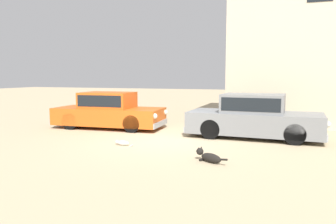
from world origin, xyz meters
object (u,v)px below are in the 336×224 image
Objects in this scene: stray_cat at (123,143)px; parked_sedan_second at (254,116)px; parked_sedan_nearest at (109,110)px; stray_dog_spotted at (208,157)px.

parked_sedan_second is at bearing -141.00° from stray_cat.
parked_sedan_second is 4.51m from stray_cat.
parked_sedan_nearest is 3.59m from stray_cat.
stray_cat is (2.07, -2.86, -0.63)m from parked_sedan_nearest.
parked_sedan_second is (5.68, -0.24, 0.02)m from parked_sedan_nearest.
parked_sedan_nearest is at bearing 179.88° from parked_sedan_second.
parked_sedan_second reaches higher than parked_sedan_nearest.
stray_cat is (-3.61, -2.63, -0.65)m from parked_sedan_second.
stray_dog_spotted is (4.92, -3.91, -0.57)m from parked_sedan_nearest.
stray_cat is at bearing 8.56° from stray_dog_spotted.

